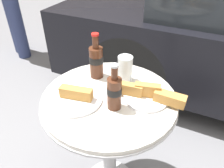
{
  "coord_description": "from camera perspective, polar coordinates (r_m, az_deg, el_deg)",
  "views": [
    {
      "loc": [
        0.35,
        -0.71,
        1.39
      ],
      "look_at": [
        0.0,
        0.03,
        0.8
      ],
      "focal_mm": 35.0,
      "sensor_mm": 36.0,
      "label": 1
    }
  ],
  "objects": [
    {
      "name": "lunch_plate_far",
      "position": [
        1.0,
        -9.31,
        -3.45
      ],
      "size": [
        0.24,
        0.24,
        0.07
      ],
      "color": "white",
      "rests_on": "bistro_table"
    },
    {
      "name": "cola_bottle_left",
      "position": [
        0.91,
        0.61,
        -1.99
      ],
      "size": [
        0.06,
        0.06,
        0.22
      ],
      "color": "#4C2819",
      "rests_on": "bistro_table"
    },
    {
      "name": "cola_bottle_right",
      "position": [
        1.11,
        -4.13,
        6.15
      ],
      "size": [
        0.07,
        0.07,
        0.24
      ],
      "color": "#4C2819",
      "rests_on": "bistro_table"
    },
    {
      "name": "drinking_glass",
      "position": [
        1.09,
        3.41,
        3.69
      ],
      "size": [
        0.07,
        0.07,
        0.13
      ],
      "color": "black",
      "rests_on": "bistro_table"
    },
    {
      "name": "bistro_table",
      "position": [
        1.14,
        -0.69,
        -10.48
      ],
      "size": [
        0.64,
        0.64,
        0.75
      ],
      "color": "#B7B7BC",
      "rests_on": "ground_plane"
    },
    {
      "name": "lunch_plate_near",
      "position": [
        1.0,
        9.52,
        -2.76
      ],
      "size": [
        0.32,
        0.2,
        0.07
      ],
      "color": "white",
      "rests_on": "bistro_table"
    }
  ]
}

